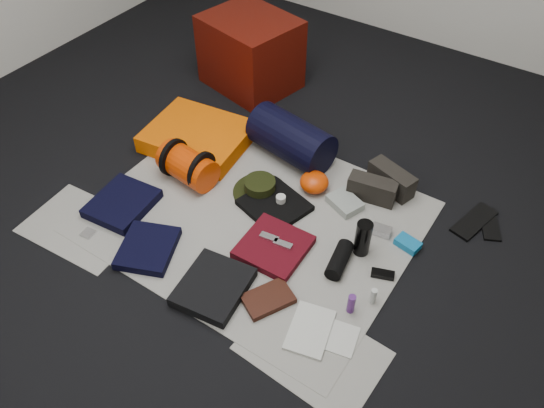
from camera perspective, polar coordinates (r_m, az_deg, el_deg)
The scene contains 37 objects.
floor at distance 2.79m, azimuth -1.90°, elevation -1.54°, with size 4.50×4.50×0.02m, color black.
newspaper_mat at distance 2.78m, azimuth -1.90°, elevation -1.36°, with size 1.60×1.30×0.01m, color #B0AEA3.
newspaper_sheet_front_left at distance 2.90m, azimuth -19.74°, elevation -2.30°, with size 0.58×0.40×0.00m, color #B0AEA3.
newspaper_sheet_front_right at distance 2.33m, azimuth 4.39°, elevation -15.48°, with size 0.58×0.40×0.00m, color #B0AEA3.
red_cabinet at distance 3.64m, azimuth -2.32°, elevation 15.97°, with size 0.57×0.47×0.47m, color #510D05.
sleeping_pad at distance 3.22m, azimuth -7.97°, elevation 7.21°, with size 0.58×0.47×0.10m, color #F56202.
stuff_sack at distance 2.96m, azimuth -9.05°, elevation 4.10°, with size 0.19×0.19×0.32m, color #CB3403.
sack_strap_left at distance 3.01m, azimuth -10.54°, elevation 4.97°, with size 0.22×0.22×0.03m, color black.
sack_strap_right at distance 2.90m, azimuth -7.57°, elevation 3.59°, with size 0.22×0.22×0.03m, color black.
navy_duffel at distance 3.05m, azimuth 2.07°, elevation 7.03°, with size 0.26×0.26×0.49m, color black.
boonie_brim at distance 2.90m, azimuth -1.29°, elevation 1.34°, with size 0.30×0.30×0.01m, color black.
boonie_crown at distance 2.87m, azimuth -1.31°, elevation 1.94°, with size 0.17×0.17×0.07m, color black.
hiking_boot_left at distance 2.88m, azimuth 10.72°, elevation 1.59°, with size 0.26×0.10×0.13m, color black.
hiking_boot_right at distance 2.95m, azimuth 12.72°, elevation 2.61°, with size 0.27×0.10×0.13m, color black.
flip_flop_left at distance 2.94m, azimuth 20.92°, elevation -1.75°, with size 0.11×0.29×0.02m, color black.
flip_flop_right at distance 2.96m, azimuth 22.34°, elevation -1.97°, with size 0.09×0.23×0.01m, color black.
trousers_navy_a at distance 2.92m, azimuth -15.81°, elevation 0.07°, with size 0.29×0.33×0.05m, color black.
trousers_navy_b at distance 2.68m, azimuth -13.21°, elevation -4.64°, with size 0.25×0.29×0.05m, color black.
trousers_charcoal at distance 2.48m, azimuth -6.32°, elevation -8.83°, with size 0.29×0.33×0.05m, color black.
black_tshirt at distance 2.81m, azimuth 0.27°, elevation -0.12°, with size 0.31×0.29×0.03m, color black.
red_shirt at distance 2.61m, azimuth 0.19°, elevation -4.63°, with size 0.31×0.31×0.04m, color #4C0811.
orange_stuff_sack at distance 2.90m, azimuth 4.57°, elevation 2.35°, with size 0.16×0.16×0.10m, color #CB3403.
first_aid_pouch at distance 2.84m, azimuth 7.84°, elevation 0.16°, with size 0.17×0.13×0.04m, color gray.
water_bottle at distance 2.58m, azimuth 9.75°, elevation -3.63°, with size 0.08×0.08×0.20m, color black.
speaker at distance 2.56m, azimuth 7.26°, elevation -5.97°, with size 0.08×0.08×0.21m, color black.
compact_camera at distance 2.74m, azimuth 11.67°, elevation -2.81°, with size 0.10×0.06×0.04m, color silver.
cyan_case at distance 2.71m, azimuth 14.40°, elevation -4.14°, with size 0.12×0.08×0.04m, color #10679D.
toiletry_purple at distance 2.40m, azimuth 8.52°, elevation -10.56°, with size 0.04×0.04×0.11m, color #4F216B.
toiletry_clear at distance 2.45m, azimuth 10.84°, elevation -9.70°, with size 0.03×0.03×0.09m, color beige.
paperback_book at distance 2.44m, azimuth -0.42°, elevation -10.16°, with size 0.14×0.22×0.03m, color black.
map_booklet at distance 2.37m, azimuth 4.10°, elevation -13.34°, with size 0.17×0.25×0.01m, color beige.
map_printout at distance 2.36m, azimuth 7.57°, elevation -14.16°, with size 0.12×0.16×0.01m, color beige.
sunglasses at distance 2.57m, azimuth 11.82°, elevation -7.40°, with size 0.11×0.04×0.03m, color black.
key_cluster at distance 2.85m, azimuth -19.17°, elevation -2.98°, with size 0.06×0.06×0.01m, color silver.
tape_roll at distance 2.80m, azimuth 0.96°, elevation 0.55°, with size 0.05×0.05×0.04m, color beige.
energy_bar_a at distance 2.62m, azimuth -0.30°, elevation -3.59°, with size 0.10×0.04×0.01m, color silver.
energy_bar_b at distance 2.59m, azimuth 1.17°, elevation -4.33°, with size 0.10×0.04×0.01m, color silver.
Camera 1 is at (1.13, -1.53, 2.03)m, focal length 35.00 mm.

